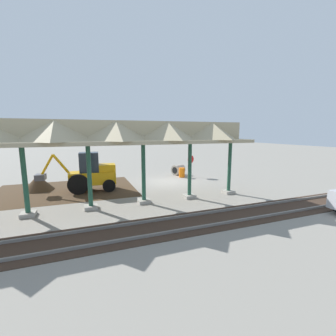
{
  "coord_description": "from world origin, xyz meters",
  "views": [
    {
      "loc": [
        6.86,
        17.76,
        4.26
      ],
      "look_at": [
        0.98,
        2.29,
        1.6
      ],
      "focal_mm": 24.0,
      "sensor_mm": 36.0,
      "label": 1
    }
  ],
  "objects_px": {
    "stop_sign": "(191,161)",
    "backhoe": "(91,174)",
    "concrete_pipe": "(178,170)",
    "traffic_barrel": "(182,173)"
  },
  "relations": [
    {
      "from": "stop_sign",
      "to": "traffic_barrel",
      "type": "height_order",
      "value": "stop_sign"
    },
    {
      "from": "backhoe",
      "to": "stop_sign",
      "type": "bearing_deg",
      "value": -166.4
    },
    {
      "from": "stop_sign",
      "to": "traffic_barrel",
      "type": "distance_m",
      "value": 1.38
    },
    {
      "from": "stop_sign",
      "to": "backhoe",
      "type": "distance_m",
      "value": 9.45
    },
    {
      "from": "stop_sign",
      "to": "backhoe",
      "type": "bearing_deg",
      "value": 13.6
    },
    {
      "from": "concrete_pipe",
      "to": "traffic_barrel",
      "type": "bearing_deg",
      "value": 82.2
    },
    {
      "from": "backhoe",
      "to": "traffic_barrel",
      "type": "bearing_deg",
      "value": -164.93
    },
    {
      "from": "stop_sign",
      "to": "backhoe",
      "type": "xyz_separation_m",
      "value": [
        9.19,
        2.22,
        -0.21
      ]
    },
    {
      "from": "stop_sign",
      "to": "traffic_barrel",
      "type": "xyz_separation_m",
      "value": [
        0.92,
        -0.0,
        -1.02
      ]
    },
    {
      "from": "backhoe",
      "to": "traffic_barrel",
      "type": "xyz_separation_m",
      "value": [
        -8.27,
        -2.23,
        -0.81
      ]
    }
  ]
}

